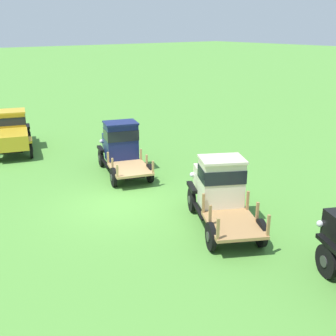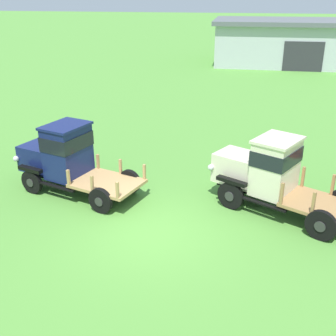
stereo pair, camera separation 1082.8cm
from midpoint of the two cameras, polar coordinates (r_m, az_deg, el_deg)
name	(u,v)px [view 1 (the left image)]	position (r m, az deg, el deg)	size (l,w,h in m)	color
ground_plane	(117,204)	(13.20, 10.06, -10.52)	(240.00, 240.00, 0.00)	#518E38
vintage_truck_foreground_near	(11,130)	(19.82, -12.30, 2.94)	(5.36, 3.19, 2.14)	black
vintage_truck_second_in_line	(121,146)	(16.33, 7.09, 0.02)	(4.71, 2.88, 2.33)	black
vintage_truck_midrow_center	(219,188)	(12.79, 28.12, -7.65)	(4.67, 3.47, 2.31)	black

